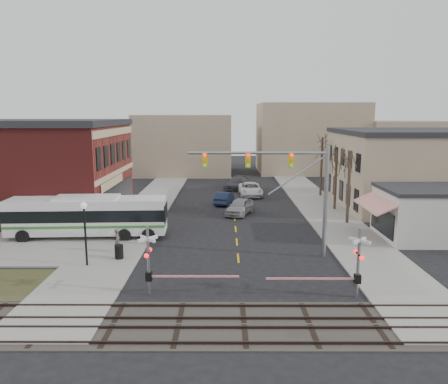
# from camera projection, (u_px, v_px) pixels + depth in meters

# --- Properties ---
(ground) EXTENTS (160.00, 160.00, 0.00)m
(ground) POSITION_uv_depth(u_px,v_px,m) (239.00, 268.00, 29.17)
(ground) COLOR black
(ground) RESTS_ON ground
(sidewalk_west) EXTENTS (5.00, 60.00, 0.12)m
(sidewalk_west) POSITION_uv_depth(u_px,v_px,m) (149.00, 205.00, 48.88)
(sidewalk_west) COLOR gray
(sidewalk_west) RESTS_ON ground
(sidewalk_east) EXTENTS (5.00, 60.00, 0.12)m
(sidewalk_east) POSITION_uv_depth(u_px,v_px,m) (318.00, 206.00, 48.82)
(sidewalk_east) COLOR gray
(sidewalk_east) RESTS_ON ground
(ballast_strip) EXTENTS (160.00, 5.00, 0.06)m
(ballast_strip) POSITION_uv_depth(u_px,v_px,m) (244.00, 324.00, 21.29)
(ballast_strip) COLOR #332D28
(ballast_strip) RESTS_ON ground
(rail_tracks) EXTENTS (160.00, 3.91, 0.14)m
(rail_tracks) POSITION_uv_depth(u_px,v_px,m) (244.00, 323.00, 21.28)
(rail_tracks) COLOR #2D231E
(rail_tracks) RESTS_ON ground
(tan_building) EXTENTS (20.30, 15.30, 8.50)m
(tan_building) POSITION_uv_depth(u_px,v_px,m) (433.00, 168.00, 48.04)
(tan_building) COLOR #9F8971
(tan_building) RESTS_ON ground
(awning_shop) EXTENTS (9.74, 6.20, 4.30)m
(awning_shop) POSITION_uv_depth(u_px,v_px,m) (432.00, 213.00, 35.63)
(awning_shop) COLOR beige
(awning_shop) RESTS_ON ground
(tree_east_a) EXTENTS (0.28, 0.28, 6.75)m
(tree_east_a) POSITION_uv_depth(u_px,v_px,m) (349.00, 187.00, 40.34)
(tree_east_a) COLOR #382B21
(tree_east_a) RESTS_ON sidewalk_east
(tree_east_b) EXTENTS (0.28, 0.28, 6.30)m
(tree_east_b) POSITION_uv_depth(u_px,v_px,m) (336.00, 180.00, 46.28)
(tree_east_b) COLOR #382B21
(tree_east_b) RESTS_ON sidewalk_east
(tree_east_c) EXTENTS (0.28, 0.28, 7.20)m
(tree_east_c) POSITION_uv_depth(u_px,v_px,m) (321.00, 167.00, 54.08)
(tree_east_c) COLOR #382B21
(tree_east_c) RESTS_ON sidewalk_east
(transit_bus) EXTENTS (13.01, 3.45, 3.32)m
(transit_bus) POSITION_uv_depth(u_px,v_px,m) (88.00, 216.00, 36.07)
(transit_bus) COLOR silver
(transit_bus) RESTS_ON ground
(traffic_signal_mast) EXTENTS (9.80, 0.30, 8.00)m
(traffic_signal_mast) POSITION_uv_depth(u_px,v_px,m) (288.00, 178.00, 30.45)
(traffic_signal_mast) COLOR gray
(traffic_signal_mast) RESTS_ON ground
(rr_crossing_west) EXTENTS (5.60, 1.36, 4.00)m
(rr_crossing_west) POSITION_uv_depth(u_px,v_px,m) (156.00, 262.00, 24.51)
(rr_crossing_west) COLOR gray
(rr_crossing_west) RESTS_ON ground
(rr_crossing_east) EXTENTS (5.60, 1.36, 4.00)m
(rr_crossing_east) POSITION_uv_depth(u_px,v_px,m) (351.00, 264.00, 24.16)
(rr_crossing_east) COLOR gray
(rr_crossing_east) RESTS_ON ground
(street_lamp) EXTENTS (0.44, 0.44, 4.31)m
(street_lamp) POSITION_uv_depth(u_px,v_px,m) (85.00, 221.00, 28.84)
(street_lamp) COLOR black
(street_lamp) RESTS_ON sidewalk_west
(trash_bin) EXTENTS (0.60, 0.60, 0.98)m
(trash_bin) POSITION_uv_depth(u_px,v_px,m) (119.00, 252.00, 30.67)
(trash_bin) COLOR black
(trash_bin) RESTS_ON sidewalk_west
(car_a) EXTENTS (3.49, 5.14, 1.63)m
(car_a) POSITION_uv_depth(u_px,v_px,m) (240.00, 207.00, 44.69)
(car_a) COLOR #9F9FA3
(car_a) RESTS_ON ground
(car_b) EXTENTS (2.41, 4.54, 1.42)m
(car_b) POSITION_uv_depth(u_px,v_px,m) (224.00, 198.00, 49.83)
(car_b) COLOR #1C2848
(car_b) RESTS_ON ground
(car_c) EXTENTS (2.95, 5.99, 1.64)m
(car_c) POSITION_uv_depth(u_px,v_px,m) (251.00, 189.00, 54.92)
(car_c) COLOR silver
(car_c) RESTS_ON ground
(car_d) EXTENTS (3.98, 5.82, 1.57)m
(car_d) POSITION_uv_depth(u_px,v_px,m) (236.00, 183.00, 60.05)
(car_d) COLOR #48474D
(car_d) RESTS_ON ground
(pedestrian_near) EXTENTS (0.48, 0.68, 1.75)m
(pedestrian_near) POSITION_uv_depth(u_px,v_px,m) (118.00, 240.00, 32.06)
(pedestrian_near) COLOR #584B46
(pedestrian_near) RESTS_ON sidewalk_west
(pedestrian_far) EXTENTS (0.86, 0.93, 1.54)m
(pedestrian_far) POSITION_uv_depth(u_px,v_px,m) (104.00, 224.00, 37.19)
(pedestrian_far) COLOR #323857
(pedestrian_far) RESTS_ON sidewalk_west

